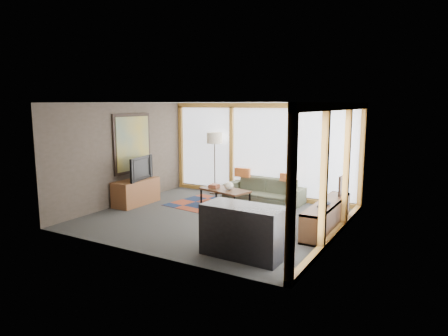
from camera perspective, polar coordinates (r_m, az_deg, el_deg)
The scene contains 17 objects.
ground at distance 9.17m, azimuth -1.25°, elevation -7.15°, with size 5.50×5.50×0.00m, color #2E2E2B.
room_envelope at distance 9.12m, azimuth 3.21°, elevation 2.63°, with size 5.52×5.02×2.62m.
rug at distance 10.16m, azimuth -0.82°, elevation -5.50°, with size 2.48×1.59×0.01m, color maroon.
sofa at distance 10.63m, azimuth 5.65°, elevation -3.19°, with size 2.11×0.83×0.62m, color #363B2A.
pillow_left at distance 10.81m, azimuth 2.65°, elevation -0.64°, with size 0.43×0.13×0.24m, color #AF5725.
pillow_right at distance 10.30m, azimuth 8.98°, elevation -1.34°, with size 0.36×0.11×0.20m, color #AF5725.
floor_lamp at distance 11.47m, azimuth -1.34°, elevation 0.69°, with size 0.44×0.44×1.77m, color black, non-canonical shape.
coffee_table at distance 10.21m, azimuth 0.13°, elevation -4.22°, with size 1.27×0.63×0.42m, color black, non-canonical shape.
book_stack at distance 10.35m, azimuth -1.42°, elevation -2.59°, with size 0.22×0.27×0.09m, color brown.
vase at distance 10.11m, azimuth 0.70°, elevation -2.53°, with size 0.24×0.24×0.20m, color beige.
bookshelf at distance 8.55m, azimuth 14.46°, elevation -6.66°, with size 0.42×2.30×0.57m, color black, non-canonical shape.
bowl_a at distance 7.95m, azimuth 13.78°, elevation -5.36°, with size 0.18×0.18×0.09m, color black.
bowl_b at distance 8.27m, azimuth 14.46°, elevation -4.85°, with size 0.17×0.17×0.08m, color black.
shelf_picture at distance 9.16m, azimuth 16.48°, elevation -2.43°, with size 0.04×0.34×0.45m, color black.
tv_console at distance 10.57m, azimuth -12.44°, elevation -3.36°, with size 0.54×1.29×0.64m, color brown.
television at distance 10.43m, azimuth -12.19°, elevation -0.02°, with size 1.05×0.14×0.61m, color black.
bar_counter at distance 6.86m, azimuth 2.81°, elevation -8.96°, with size 1.40×0.65×0.89m, color black.
Camera 1 is at (4.55, -7.54, 2.58)m, focal length 32.00 mm.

